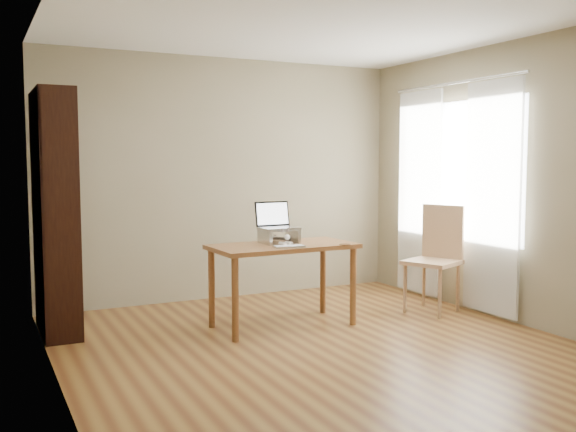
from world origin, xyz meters
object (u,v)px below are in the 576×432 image
object	(u,v)px
chair	(439,254)
desk	(283,256)
bookshelf	(56,213)
laptop	(276,222)
cat	(276,235)
keyboard	(289,246)

from	to	relation	value
chair	desk	bearing A→B (deg)	151.10
bookshelf	laptop	distance (m)	1.94
desk	chair	size ratio (longest dim) A/B	1.25
laptop	cat	xyz separation A→B (m)	(-0.02, -0.03, -0.12)
keyboard	chair	xyz separation A→B (m)	(1.68, 0.05, -0.18)
bookshelf	laptop	world-z (taller)	bookshelf
laptop	chair	bearing A→B (deg)	-12.91
chair	bookshelf	bearing A→B (deg)	143.10
desk	keyboard	xyz separation A→B (m)	(-0.05, -0.22, 0.12)
cat	chair	xyz separation A→B (m)	(1.66, -0.28, -0.25)
keyboard	cat	distance (m)	0.34
bookshelf	desk	size ratio (longest dim) A/B	1.60
bookshelf	keyboard	distance (m)	2.05
laptop	cat	distance (m)	0.13
desk	laptop	distance (m)	0.33
cat	chair	distance (m)	1.70
bookshelf	keyboard	world-z (taller)	bookshelf
laptop	keyboard	world-z (taller)	laptop
desk	laptop	size ratio (longest dim) A/B	3.75
desk	cat	world-z (taller)	cat
laptop	keyboard	bearing A→B (deg)	-99.40
keyboard	cat	size ratio (longest dim) A/B	0.58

